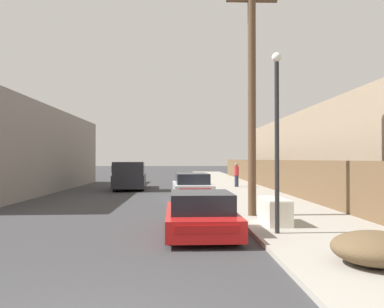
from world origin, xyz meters
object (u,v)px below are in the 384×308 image
object	(u,v)px
pickup_truck	(130,176)
utility_pole	(252,92)
street_lamp	(277,128)
discarded_fridge	(274,211)
parked_sports_car_red	(200,215)
car_parked_mid	(192,187)
pedestrian	(237,174)
brush_pile	(376,248)

from	to	relation	value
pickup_truck	utility_pole	xyz separation A→B (m)	(5.95, -12.56, 3.50)
street_lamp	discarded_fridge	bearing A→B (deg)	78.40
street_lamp	pickup_truck	bearing A→B (deg)	110.94
discarded_fridge	utility_pole	size ratio (longest dim) A/B	0.19
discarded_fridge	parked_sports_car_red	xyz separation A→B (m)	(-2.31, -0.93, 0.04)
street_lamp	car_parked_mid	bearing A→B (deg)	101.21
parked_sports_car_red	street_lamp	distance (m)	3.15
pickup_truck	street_lamp	bearing A→B (deg)	106.97
pickup_truck	utility_pole	size ratio (longest dim) A/B	0.66
discarded_fridge	street_lamp	size ratio (longest dim) A/B	0.34
discarded_fridge	pickup_truck	world-z (taller)	pickup_truck
street_lamp	pedestrian	bearing A→B (deg)	85.08
discarded_fridge	car_parked_mid	size ratio (longest dim) A/B	0.34
car_parked_mid	brush_pile	size ratio (longest dim) A/B	2.87
pickup_truck	discarded_fridge	bearing A→B (deg)	109.94
utility_pole	brush_pile	size ratio (longest dim) A/B	5.11
parked_sports_car_red	car_parked_mid	size ratio (longest dim) A/B	0.88
car_parked_mid	pickup_truck	bearing A→B (deg)	122.09
brush_pile	utility_pole	bearing A→B (deg)	100.44
parked_sports_car_red	pickup_truck	xyz separation A→B (m)	(-4.00, 15.16, 0.40)
discarded_fridge	utility_pole	bearing A→B (deg)	101.74
parked_sports_car_red	car_parked_mid	bearing A→B (deg)	88.50
parked_sports_car_red	discarded_fridge	bearing A→B (deg)	20.66
utility_pole	brush_pile	distance (m)	7.43
car_parked_mid	brush_pile	distance (m)	13.24
discarded_fridge	brush_pile	bearing A→B (deg)	-80.73
street_lamp	brush_pile	xyz separation A→B (m)	(1.07, -3.01, -2.47)
parked_sports_car_red	street_lamp	bearing A→B (deg)	-16.23
parked_sports_car_red	pickup_truck	world-z (taller)	pickup_truck
discarded_fridge	street_lamp	distance (m)	2.83
pickup_truck	brush_pile	xyz separation A→B (m)	(7.08, -18.70, -0.51)
pickup_truck	pedestrian	world-z (taller)	pickup_truck
car_parked_mid	street_lamp	world-z (taller)	street_lamp
pickup_truck	utility_pole	bearing A→B (deg)	111.37
parked_sports_car_red	street_lamp	world-z (taller)	street_lamp
car_parked_mid	brush_pile	bearing A→B (deg)	-79.53
brush_pile	car_parked_mid	bearing A→B (deg)	103.23
pickup_truck	utility_pole	world-z (taller)	utility_pole
car_parked_mid	street_lamp	bearing A→B (deg)	-81.55
pickup_truck	utility_pole	distance (m)	14.33
car_parked_mid	street_lamp	xyz separation A→B (m)	(1.96, -9.89, 2.28)
parked_sports_car_red	pickup_truck	distance (m)	15.68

